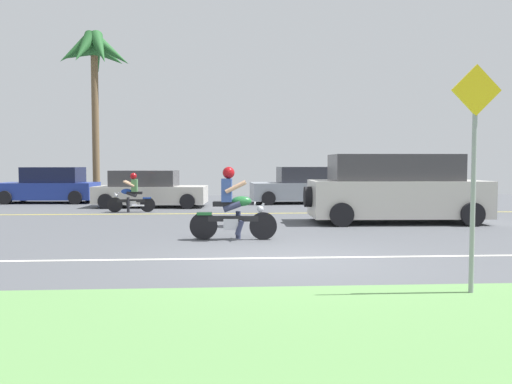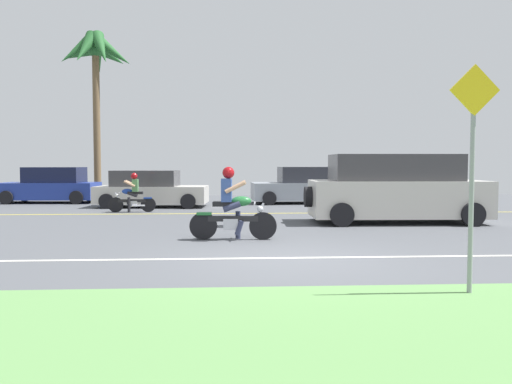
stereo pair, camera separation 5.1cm
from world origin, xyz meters
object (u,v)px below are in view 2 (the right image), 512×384
Objects in this scene: motorcyclist_distant at (132,196)px; palm_tree_0 at (95,59)px; parked_car_2 at (304,186)px; street_sign at (473,158)px; suv_nearby at (396,190)px; parked_car_1 at (150,190)px; parked_car_0 at (51,186)px; motorcyclist at (232,209)px.

palm_tree_0 is at bearing 112.38° from motorcyclist_distant.
parked_car_2 is 15.22m from street_sign.
parked_car_1 is at bearing 143.62° from suv_nearby.
suv_nearby is 1.77× the size of street_sign.
motorcyclist_distant is (4.24, -4.48, -0.14)m from parked_car_0.
palm_tree_0 reaches higher than parked_car_2.
motorcyclist reaches higher than motorcyclist_distant.
motorcyclist is 0.24× the size of palm_tree_0.
parked_car_1 is 1.50× the size of street_sign.
motorcyclist_distant is at bearing 156.00° from suv_nearby.
suv_nearby is 8.77m from motorcyclist_distant.
motorcyclist is 5.53m from suv_nearby.
parked_car_1 is at bearing -27.59° from parked_car_0.
parked_car_0 is at bearing 133.39° from motorcyclist_distant.
suv_nearby is 1.18× the size of parked_car_1.
palm_tree_0 is (-3.30, 5.17, 5.97)m from parked_car_1.
motorcyclist_distant is (-6.51, -3.63, -0.15)m from parked_car_2.
street_sign is (-0.26, -15.19, 1.01)m from parked_car_2.
street_sign reaches higher than parked_car_2.
parked_car_2 reaches higher than parked_car_1.
motorcyclist reaches higher than parked_car_0.
palm_tree_0 is at bearing 114.70° from motorcyclist.
suv_nearby is 1.26× the size of parked_car_0.
palm_tree_0 is 2.76× the size of street_sign.
parked_car_1 is 1.00× the size of parked_car_2.
motorcyclist_distant is (-3.36, 6.55, -0.10)m from motorcyclist.
motorcyclist is 16.35m from palm_tree_0.
parked_car_2 is (3.15, 10.17, 0.04)m from motorcyclist.
suv_nearby reaches higher than motorcyclist.
street_sign is at bearing -102.36° from suv_nearby.
parked_car_1 reaches higher than motorcyclist_distant.
street_sign is at bearing -63.85° from palm_tree_0.
parked_car_2 is at bearing 29.10° from motorcyclist_distant.
parked_car_1 is (4.54, -2.37, -0.05)m from parked_car_0.
street_sign is at bearing -61.58° from motorcyclist_distant.
suv_nearby reaches higher than motorcyclist_distant.
parked_car_0 is at bearing 124.57° from motorcyclist.
suv_nearby is at bearing 77.64° from street_sign.
suv_nearby is (4.64, 2.98, 0.26)m from motorcyclist.
parked_car_2 is at bearing 13.69° from parked_car_1.
motorcyclist is at bearing -107.21° from parked_car_2.
parked_car_2 is 2.67× the size of motorcyclist_distant.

